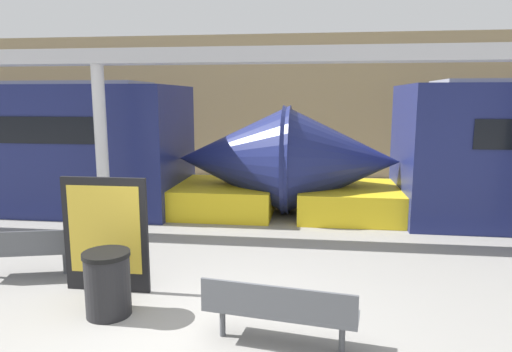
% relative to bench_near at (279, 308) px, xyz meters
% --- Properties ---
extents(ground_plane, '(60.00, 60.00, 0.00)m').
position_rel_bench_near_xyz_m(ground_plane, '(-0.94, -0.15, -0.48)').
color(ground_plane, gray).
extents(station_wall, '(56.00, 0.20, 5.00)m').
position_rel_bench_near_xyz_m(station_wall, '(-0.94, 11.65, 2.02)').
color(station_wall, tan).
rests_on(station_wall, ground_plane).
extents(bench_near, '(1.80, 0.70, 0.79)m').
position_rel_bench_near_xyz_m(bench_near, '(0.00, 0.00, 0.00)').
color(bench_near, '#4C4F54').
rests_on(bench_near, ground_plane).
extents(bench_far, '(1.48, 0.78, 0.79)m').
position_rel_bench_near_xyz_m(bench_far, '(-4.11, 1.56, -0.00)').
color(bench_far, '#4C4F54').
rests_on(bench_far, ground_plane).
extents(trash_bin, '(0.61, 0.61, 0.85)m').
position_rel_bench_near_xyz_m(trash_bin, '(-2.26, 0.53, -0.05)').
color(trash_bin, black).
rests_on(trash_bin, ground_plane).
extents(poster_board, '(1.26, 0.07, 1.69)m').
position_rel_bench_near_xyz_m(poster_board, '(-2.61, 1.25, 0.38)').
color(poster_board, black).
rests_on(poster_board, ground_plane).
extents(support_column_near, '(0.25, 0.25, 3.44)m').
position_rel_bench_near_xyz_m(support_column_near, '(-3.87, 3.85, 1.24)').
color(support_column_near, silver).
rests_on(support_column_near, ground_plane).
extents(canopy_beam, '(28.00, 0.60, 0.28)m').
position_rel_bench_near_xyz_m(canopy_beam, '(-3.87, 3.85, 3.10)').
color(canopy_beam, '#B7B7BC').
rests_on(canopy_beam, support_column_near).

